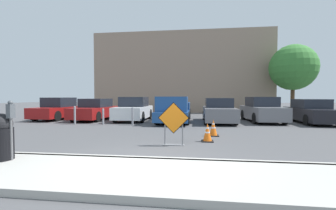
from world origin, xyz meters
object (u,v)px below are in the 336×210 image
(parked_car_nearest, at_px, (59,109))
(parked_car_fourth, at_px, (219,111))
(parked_car_second, at_px, (96,110))
(parking_meter, at_px, (11,120))
(parked_car_sixth, at_px, (311,112))
(trash_bin, at_px, (1,136))
(road_closed_sign, at_px, (174,122))
(bollard_second, at_px, (103,116))
(traffic_cone_nearest, at_px, (207,133))
(bollard_nearest, at_px, (132,116))
(pickup_truck, at_px, (174,111))
(parked_car_fifth, at_px, (262,110))
(traffic_cone_second, at_px, (213,128))
(bollard_third, at_px, (75,115))
(parked_car_third, at_px, (134,110))

(parked_car_nearest, relative_size, parked_car_fourth, 0.97)
(parked_car_second, xyz_separation_m, parking_meter, (2.77, -10.18, 0.39))
(parked_car_sixth, xyz_separation_m, trash_bin, (-11.37, -10.05, 0.01))
(road_closed_sign, height_order, parked_car_second, parked_car_second)
(bollard_second, xyz_separation_m, parking_meter, (1.07, -7.53, 0.57))
(traffic_cone_nearest, bearing_deg, bollard_nearest, 133.85)
(parked_car_second, relative_size, parking_meter, 3.26)
(pickup_truck, xyz_separation_m, trash_bin, (-3.05, -9.36, -0.04))
(pickup_truck, bearing_deg, parking_meter, 72.90)
(bollard_nearest, relative_size, parking_meter, 0.74)
(road_closed_sign, distance_m, parked_car_fifth, 9.11)
(traffic_cone_second, bearing_deg, pickup_truck, 113.81)
(road_closed_sign, xyz_separation_m, pickup_truck, (-0.67, 6.71, -0.05))
(pickup_truck, bearing_deg, parked_car_nearest, -6.37)
(traffic_cone_nearest, xyz_separation_m, bollard_third, (-7.36, 4.10, 0.24))
(traffic_cone_second, xyz_separation_m, bollard_nearest, (-4.22, 2.91, 0.21))
(bollard_nearest, bearing_deg, parked_car_sixth, 13.46)
(road_closed_sign, bearing_deg, parked_car_fifth, 57.61)
(parked_car_second, xyz_separation_m, bollard_second, (1.70, -2.65, -0.19))
(parked_car_nearest, distance_m, parked_car_second, 2.78)
(parked_car_third, bearing_deg, parked_car_second, -3.86)
(parked_car_second, bearing_deg, bollard_second, 124.34)
(parked_car_fourth, height_order, parked_car_fifth, parked_car_fifth)
(parked_car_second, distance_m, parked_car_fourth, 8.34)
(parked_car_fifth, distance_m, bollard_third, 11.46)
(parked_car_second, relative_size, parked_car_fifth, 1.04)
(parked_car_nearest, xyz_separation_m, parked_car_second, (2.78, -0.02, -0.02))
(trash_bin, bearing_deg, parked_car_nearest, 117.34)
(traffic_cone_second, distance_m, parked_car_sixth, 8.27)
(trash_bin, xyz_separation_m, parking_meter, (0.26, 0.01, 0.39))
(road_closed_sign, bearing_deg, parked_car_nearest, 139.92)
(traffic_cone_second, xyz_separation_m, parked_car_second, (-7.64, 5.56, 0.35))
(parked_car_sixth, bearing_deg, road_closed_sign, 45.84)
(traffic_cone_second, relative_size, parked_car_third, 0.16)
(bollard_nearest, height_order, bollard_second, bollard_nearest)
(parked_car_fifth, xyz_separation_m, parking_meter, (-8.34, -10.33, 0.34))
(traffic_cone_nearest, height_order, parked_car_nearest, parked_car_nearest)
(bollard_third, bearing_deg, traffic_cone_second, -20.82)
(parked_car_third, height_order, bollard_third, parked_car_third)
(bollard_second, bearing_deg, bollard_third, -180.00)
(traffic_cone_nearest, height_order, trash_bin, trash_bin)
(traffic_cone_second, height_order, bollard_nearest, bollard_nearest)
(parked_car_nearest, bearing_deg, bollard_nearest, 159.00)
(traffic_cone_nearest, relative_size, bollard_nearest, 0.64)
(traffic_cone_nearest, bearing_deg, parked_car_fourth, 81.12)
(parked_car_fourth, relative_size, bollard_nearest, 4.28)
(bollard_nearest, relative_size, bollard_second, 1.09)
(parked_car_fifth, height_order, bollard_nearest, parked_car_fifth)
(pickup_truck, height_order, bollard_nearest, pickup_truck)
(parked_car_sixth, bearing_deg, bollard_second, 13.43)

